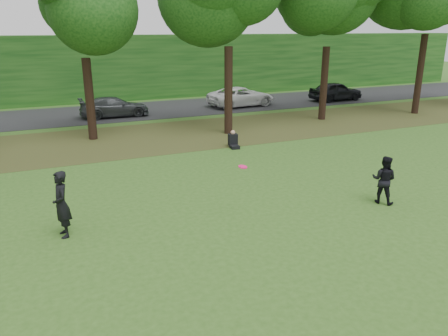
% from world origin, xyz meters
% --- Properties ---
extents(ground, '(120.00, 120.00, 0.00)m').
position_xyz_m(ground, '(0.00, 0.00, 0.00)').
color(ground, '#2D5119').
rests_on(ground, ground).
extents(leaf_litter, '(60.00, 7.00, 0.01)m').
position_xyz_m(leaf_litter, '(0.00, 13.00, 0.01)').
color(leaf_litter, '#4B351A').
rests_on(leaf_litter, ground).
extents(street, '(70.00, 7.00, 0.02)m').
position_xyz_m(street, '(0.00, 21.00, 0.01)').
color(street, black).
rests_on(street, ground).
extents(far_hedge, '(70.00, 3.00, 5.00)m').
position_xyz_m(far_hedge, '(0.00, 27.00, 2.50)').
color(far_hedge, '#113E12').
rests_on(far_hedge, ground).
extents(player_left, '(0.54, 0.74, 1.88)m').
position_xyz_m(player_left, '(-5.20, 2.75, 0.94)').
color(player_left, black).
rests_on(player_left, ground).
extents(player_right, '(0.94, 0.99, 1.60)m').
position_xyz_m(player_right, '(4.65, 1.16, 0.80)').
color(player_right, black).
rests_on(player_right, ground).
extents(parked_cars, '(38.85, 3.65, 1.51)m').
position_xyz_m(parked_cars, '(0.24, 20.05, 0.72)').
color(parked_cars, black).
rests_on(parked_cars, street).
extents(frisbee, '(0.36, 0.36, 0.07)m').
position_xyz_m(frisbee, '(-0.15, 1.86, 1.65)').
color(frisbee, '#FE156D').
rests_on(frisbee, ground).
extents(seated_person, '(0.50, 0.78, 0.83)m').
position_xyz_m(seated_person, '(3.04, 9.52, 0.31)').
color(seated_person, black).
rests_on(seated_person, ground).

